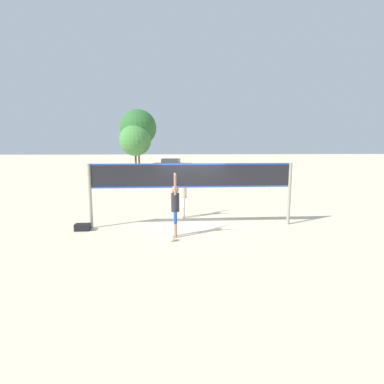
{
  "coord_description": "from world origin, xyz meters",
  "views": [
    {
      "loc": [
        -0.8,
        -11.46,
        3.14
      ],
      "look_at": [
        0.0,
        0.0,
        1.36
      ],
      "focal_mm": 28.0,
      "sensor_mm": 36.0,
      "label": 1
    }
  ],
  "objects_px": {
    "tree_left_cluster": "(135,140)",
    "tree_right_cluster": "(138,128)",
    "volleyball": "(172,238)",
    "parked_car_near": "(172,165)",
    "player_blocker": "(184,192)",
    "gear_bag": "(83,227)",
    "volleyball_net": "(192,182)",
    "player_spiker": "(175,204)"
  },
  "relations": [
    {
      "from": "tree_right_cluster",
      "to": "player_spiker",
      "type": "bearing_deg",
      "value": -81.95
    },
    {
      "from": "volleyball_net",
      "to": "parked_car_near",
      "type": "relative_size",
      "value": 1.57
    },
    {
      "from": "player_blocker",
      "to": "parked_car_near",
      "type": "relative_size",
      "value": 0.44
    },
    {
      "from": "volleyball",
      "to": "parked_car_near",
      "type": "relative_size",
      "value": 0.05
    },
    {
      "from": "player_spiker",
      "to": "tree_right_cluster",
      "type": "xyz_separation_m",
      "value": [
        -4.6,
        32.55,
        4.43
      ]
    },
    {
      "from": "volleyball",
      "to": "tree_right_cluster",
      "type": "height_order",
      "value": "tree_right_cluster"
    },
    {
      "from": "player_blocker",
      "to": "volleyball",
      "type": "xyz_separation_m",
      "value": [
        -0.54,
        -3.25,
        -1.04
      ]
    },
    {
      "from": "player_spiker",
      "to": "tree_right_cluster",
      "type": "height_order",
      "value": "tree_right_cluster"
    },
    {
      "from": "player_blocker",
      "to": "parked_car_near",
      "type": "height_order",
      "value": "player_blocker"
    },
    {
      "from": "volleyball_net",
      "to": "player_spiker",
      "type": "distance_m",
      "value": 1.63
    },
    {
      "from": "tree_left_cluster",
      "to": "volleyball_net",
      "type": "bearing_deg",
      "value": -79.39
    },
    {
      "from": "parked_car_near",
      "to": "tree_left_cluster",
      "type": "bearing_deg",
      "value": 160.22
    },
    {
      "from": "volleyball",
      "to": "parked_car_near",
      "type": "xyz_separation_m",
      "value": [
        0.17,
        28.54,
        0.57
      ]
    },
    {
      "from": "parked_car_near",
      "to": "volleyball",
      "type": "bearing_deg",
      "value": -78.31
    },
    {
      "from": "player_spiker",
      "to": "tree_left_cluster",
      "type": "distance_m",
      "value": 31.6
    },
    {
      "from": "volleyball_net",
      "to": "tree_right_cluster",
      "type": "relative_size",
      "value": 0.97
    },
    {
      "from": "parked_car_near",
      "to": "tree_right_cluster",
      "type": "height_order",
      "value": "tree_right_cluster"
    },
    {
      "from": "volleyball_net",
      "to": "player_spiker",
      "type": "height_order",
      "value": "volleyball_net"
    },
    {
      "from": "tree_left_cluster",
      "to": "tree_right_cluster",
      "type": "bearing_deg",
      "value": 78.56
    },
    {
      "from": "player_spiker",
      "to": "parked_car_near",
      "type": "xyz_separation_m",
      "value": [
        0.04,
        28.04,
        -0.48
      ]
    },
    {
      "from": "volleyball_net",
      "to": "volleyball",
      "type": "xyz_separation_m",
      "value": [
        -0.81,
        -1.86,
        -1.65
      ]
    },
    {
      "from": "volleyball_net",
      "to": "tree_left_cluster",
      "type": "xyz_separation_m",
      "value": [
        -5.57,
        29.74,
        2.11
      ]
    },
    {
      "from": "parked_car_near",
      "to": "player_blocker",
      "type": "bearing_deg",
      "value": -77.14
    },
    {
      "from": "volleyball_net",
      "to": "tree_left_cluster",
      "type": "height_order",
      "value": "tree_left_cluster"
    },
    {
      "from": "player_blocker",
      "to": "gear_bag",
      "type": "xyz_separation_m",
      "value": [
        -3.86,
        -1.73,
        -1.03
      ]
    },
    {
      "from": "volleyball",
      "to": "parked_car_near",
      "type": "height_order",
      "value": "parked_car_near"
    },
    {
      "from": "parked_car_near",
      "to": "tree_left_cluster",
      "type": "xyz_separation_m",
      "value": [
        -4.93,
        3.06,
        3.19
      ]
    },
    {
      "from": "player_blocker",
      "to": "player_spiker",
      "type": "bearing_deg",
      "value": -8.26
    },
    {
      "from": "player_blocker",
      "to": "parked_car_near",
      "type": "distance_m",
      "value": 25.3
    },
    {
      "from": "volleyball_net",
      "to": "tree_left_cluster",
      "type": "distance_m",
      "value": 30.33
    },
    {
      "from": "player_blocker",
      "to": "tree_left_cluster",
      "type": "relative_size",
      "value": 0.37
    },
    {
      "from": "player_blocker",
      "to": "volleyball",
      "type": "distance_m",
      "value": 3.45
    },
    {
      "from": "gear_bag",
      "to": "parked_car_near",
      "type": "bearing_deg",
      "value": 82.62
    },
    {
      "from": "player_blocker",
      "to": "tree_right_cluster",
      "type": "relative_size",
      "value": 0.27
    },
    {
      "from": "player_blocker",
      "to": "parked_car_near",
      "type": "xyz_separation_m",
      "value": [
        -0.36,
        25.29,
        -0.47
      ]
    },
    {
      "from": "volleyball",
      "to": "player_spiker",
      "type": "bearing_deg",
      "value": 74.73
    },
    {
      "from": "volleyball",
      "to": "tree_right_cluster",
      "type": "xyz_separation_m",
      "value": [
        -4.47,
        33.05,
        5.49
      ]
    },
    {
      "from": "parked_car_near",
      "to": "tree_left_cluster",
      "type": "relative_size",
      "value": 0.84
    },
    {
      "from": "volleyball_net",
      "to": "tree_left_cluster",
      "type": "relative_size",
      "value": 1.31
    },
    {
      "from": "gear_bag",
      "to": "tree_left_cluster",
      "type": "bearing_deg",
      "value": 92.73
    },
    {
      "from": "volleyball",
      "to": "gear_bag",
      "type": "relative_size",
      "value": 0.42
    },
    {
      "from": "volleyball_net",
      "to": "gear_bag",
      "type": "relative_size",
      "value": 14.51
    }
  ]
}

